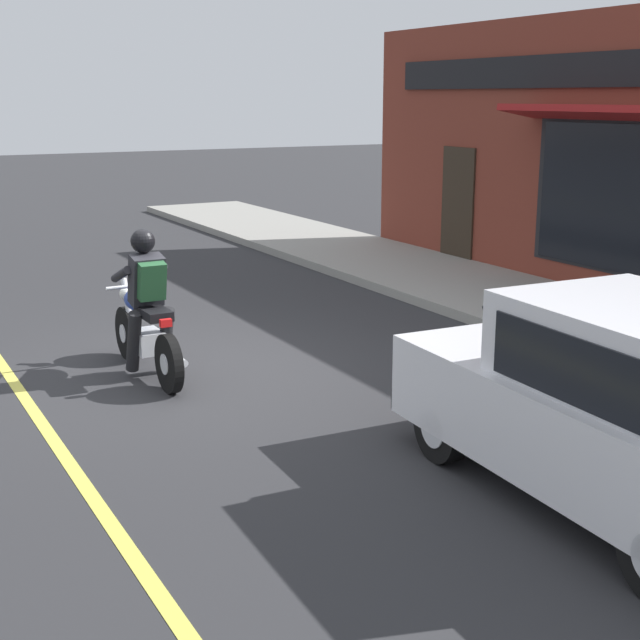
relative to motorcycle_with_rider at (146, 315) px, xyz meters
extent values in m
plane|color=#2B2B2D|center=(0.44, -0.17, -0.68)|extent=(80.00, 80.00, 0.00)
cube|color=gray|center=(5.78, 2.83, -0.61)|extent=(2.60, 22.00, 0.14)
cube|color=maroon|center=(7.33, 0.64, 1.42)|extent=(0.50, 11.47, 4.20)
cube|color=#2D2319|center=(7.06, 3.79, 0.37)|extent=(0.04, 0.90, 2.10)
cube|color=black|center=(7.05, 0.64, 2.67)|extent=(0.06, 9.75, 0.50)
cylinder|color=black|center=(-0.01, 0.72, -0.37)|extent=(0.11, 0.62, 0.62)
cylinder|color=silver|center=(-0.01, 0.72, -0.37)|extent=(0.12, 0.22, 0.22)
cylinder|color=black|center=(0.01, -0.68, -0.37)|extent=(0.11, 0.62, 0.62)
cylinder|color=silver|center=(0.01, -0.68, -0.37)|extent=(0.12, 0.22, 0.22)
cube|color=silver|center=(0.00, -0.03, -0.29)|extent=(0.28, 0.40, 0.24)
ellipsoid|color=#1E3899|center=(0.00, 0.22, 0.12)|extent=(0.31, 0.52, 0.24)
cube|color=black|center=(0.00, -0.26, 0.08)|extent=(0.27, 0.56, 0.10)
cylinder|color=silver|center=(-0.01, 0.62, -0.05)|extent=(0.07, 0.33, 0.68)
cylinder|color=silver|center=(-0.01, 0.50, 0.23)|extent=(0.56, 0.05, 0.04)
sphere|color=silver|center=(-0.01, 0.67, 0.11)|extent=(0.16, 0.16, 0.16)
cylinder|color=silver|center=(0.16, -0.43, -0.39)|extent=(0.09, 0.55, 0.08)
cube|color=red|center=(0.01, -0.63, 0.05)|extent=(0.12, 0.06, 0.08)
cylinder|color=black|center=(-0.18, -0.10, -0.25)|extent=(0.14, 0.35, 0.71)
cylinder|color=black|center=(0.18, -0.10, -0.25)|extent=(0.14, 0.35, 0.71)
cube|color=#232328|center=(0.00, -0.08, 0.40)|extent=(0.34, 0.33, 0.57)
cylinder|color=#232328|center=(-0.20, 0.16, 0.44)|extent=(0.10, 0.52, 0.26)
cylinder|color=#232328|center=(0.20, 0.16, 0.44)|extent=(0.10, 0.52, 0.26)
sphere|color=black|center=(0.00, -0.02, 0.81)|extent=(0.26, 0.26, 0.26)
cube|color=#1E4728|center=(0.00, -0.24, 0.42)|extent=(0.28, 0.24, 0.42)
cylinder|color=black|center=(1.40, -3.47, -0.38)|extent=(0.21, 0.61, 0.60)
cylinder|color=silver|center=(1.40, -3.47, -0.38)|extent=(0.22, 0.34, 0.33)
cylinder|color=black|center=(2.84, -3.54, -0.38)|extent=(0.21, 0.61, 0.60)
cylinder|color=silver|center=(2.84, -3.54, -0.38)|extent=(0.22, 0.34, 0.33)
cube|color=silver|center=(2.06, -4.71, -0.08)|extent=(1.83, 3.78, 0.70)
cube|color=black|center=(2.09, -4.09, 0.51)|extent=(1.34, 0.42, 0.51)
cube|color=black|center=(1.32, -4.92, 0.54)|extent=(0.11, 1.52, 0.46)
cube|color=silver|center=(1.65, -2.82, 0.04)|extent=(0.24, 0.05, 0.14)
cube|color=silver|center=(2.66, -2.87, 0.04)|extent=(0.24, 0.05, 0.14)
cube|color=#28282B|center=(2.15, -2.88, -0.33)|extent=(1.61, 0.20, 0.20)
camera|label=1|loc=(-2.84, -9.10, 2.30)|focal=50.00mm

